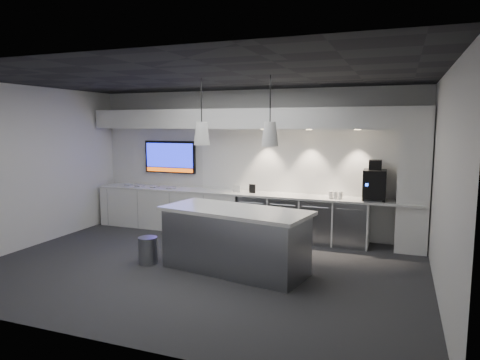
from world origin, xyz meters
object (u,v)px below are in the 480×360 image
at_px(wall_tv, 170,157).
at_px(bin, 148,250).
at_px(island, 235,240).
at_px(coffee_machine, 375,184).

xyz_separation_m(wall_tv, bin, (1.01, -2.55, -1.34)).
xyz_separation_m(island, coffee_machine, (1.94, 2.12, 0.71)).
relative_size(wall_tv, bin, 2.82).
relative_size(bin, coffee_machine, 0.60).
bearing_deg(bin, wall_tv, 111.70).
bearing_deg(wall_tv, island, -43.48).
xyz_separation_m(wall_tv, island, (2.49, -2.36, -1.06)).
height_order(wall_tv, coffee_machine, wall_tv).
relative_size(island, coffee_machine, 3.33).
distance_m(island, coffee_machine, 2.96).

